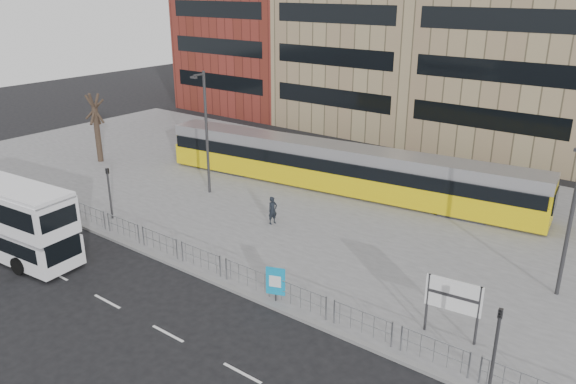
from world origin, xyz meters
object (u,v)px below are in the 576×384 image
Objects in this scene: ad_panel at (276,282)px; bare_tree at (92,91)px; lamp_post_east at (572,213)px; traffic_light_west at (109,187)px; tram at (339,168)px; station_sign at (453,298)px; traffic_light_east at (497,338)px; pedestrian at (273,210)px; lamp_post_west at (206,128)px.

bare_tree is at bearing 140.86° from ad_panel.
traffic_light_west is at bearing -163.78° from lamp_post_east.
tram reaches higher than station_sign.
station_sign reaches higher than ad_panel.
lamp_post_east is at bearing 8.03° from traffic_light_west.
tram is at bearing 17.74° from bare_tree.
tram is 20.07m from traffic_light_east.
lamp_post_west is at bearing 92.24° from pedestrian.
ad_panel is 9.40m from traffic_light_east.
tram is 9.15m from lamp_post_west.
pedestrian is 7.66m from lamp_post_west.
station_sign is 1.53× the size of pedestrian.
lamp_post_east is at bearing 18.90° from ad_panel.
traffic_light_west is 12.68m from bare_tree.
tram is at bearing 90.82° from ad_panel.
traffic_light_west is 22.84m from traffic_light_east.
traffic_light_west is (-20.54, -0.72, 0.24)m from station_sign.
lamp_post_east reaches higher than pedestrian.
traffic_light_east reaches higher than tram.
station_sign is at bearing -94.99° from pedestrian.
lamp_post_west is at bearing -179.73° from lamp_post_east.
bare_tree reaches higher than pedestrian.
traffic_light_west is at bearing 168.46° from traffic_light_east.
traffic_light_west is at bearing 175.19° from station_sign.
traffic_light_east is (9.34, 0.10, 1.03)m from ad_panel.
lamp_post_east reaches higher than traffic_light_west.
tram is 8.50× the size of traffic_light_west.
traffic_light_east reaches higher than station_sign.
tram is at bearing 130.45° from station_sign.
pedestrian is at bearing 108.79° from ad_panel.
lamp_post_west is at bearing 156.04° from station_sign.
pedestrian is 15.44m from lamp_post_east.
lamp_post_west is 1.08× the size of bare_tree.
bare_tree is at bearing 158.50° from traffic_light_east.
tram is at bearing 40.84° from lamp_post_west.
ad_panel is (5.47, -13.64, -0.60)m from tram.
tram is 16.08× the size of pedestrian.
traffic_light_east is 8.20m from lamp_post_east.
traffic_light_east is 34.20m from bare_tree.
traffic_light_east is at bearing -47.68° from station_sign.
ad_panel is at bearing -125.61° from pedestrian.
pedestrian is (-12.50, 4.44, -0.91)m from station_sign.
lamp_post_west is (-12.05, 7.95, 3.42)m from ad_panel.
lamp_post_east is (15.09, -5.59, 2.40)m from tram.
ad_panel is 13.57m from traffic_light_west.
tram is 17.08m from station_sign.
pedestrian is at bearing 24.52° from traffic_light_west.
bare_tree is at bearing 100.59° from pedestrian.
traffic_light_east is at bearing -13.06° from bare_tree.
traffic_light_west reaches higher than tram.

